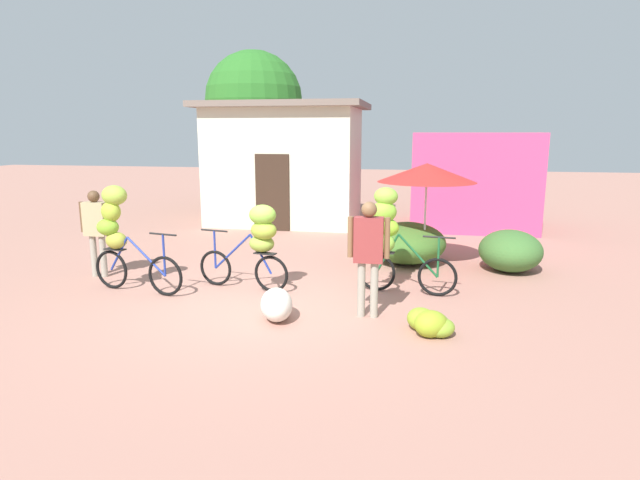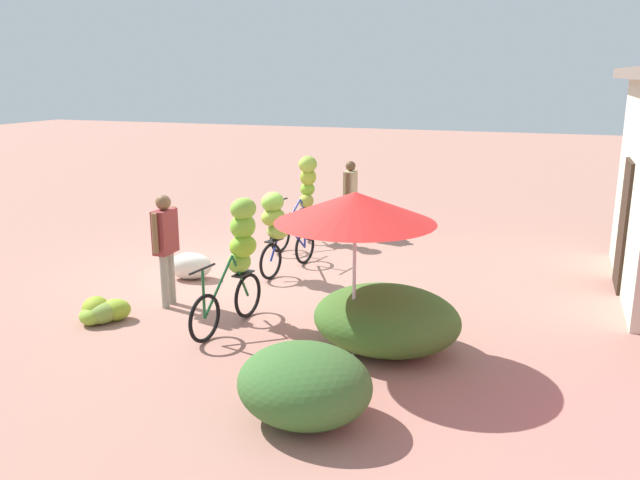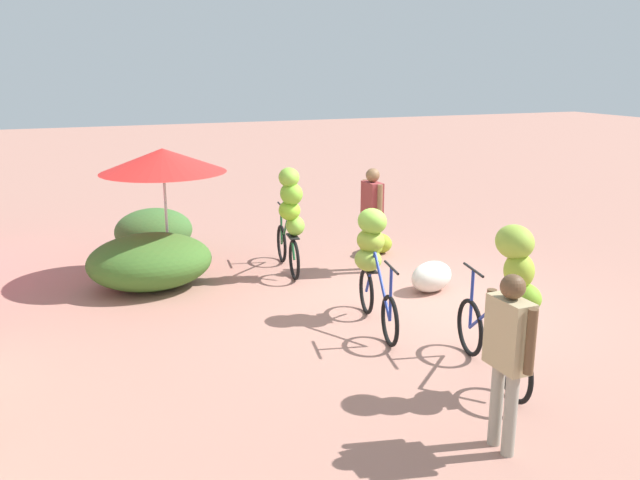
{
  "view_description": "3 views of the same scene",
  "coord_description": "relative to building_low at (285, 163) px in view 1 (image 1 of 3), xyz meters",
  "views": [
    {
      "loc": [
        2.32,
        -7.22,
        2.54
      ],
      "look_at": [
        0.75,
        0.89,
        0.85
      ],
      "focal_mm": 29.59,
      "sensor_mm": 36.0,
      "label": 1
    },
    {
      "loc": [
        9.26,
        4.92,
        3.26
      ],
      "look_at": [
        0.05,
        1.58,
        0.75
      ],
      "focal_mm": 36.55,
      "sensor_mm": 36.0,
      "label": 2
    },
    {
      "loc": [
        -7.33,
        4.27,
        3.14
      ],
      "look_at": [
        0.95,
        0.97,
        0.78
      ],
      "focal_mm": 37.01,
      "sensor_mm": 36.0,
      "label": 3
    }
  ],
  "objects": [
    {
      "name": "bicycle_leftmost",
      "position": [
        -0.94,
        -6.93,
        -0.69
      ],
      "size": [
        1.71,
        0.5,
        1.72
      ],
      "color": "black",
      "rests_on": "ground"
    },
    {
      "name": "shop_pink",
      "position": [
        5.15,
        0.38,
        -0.43
      ],
      "size": [
        3.2,
        2.8,
        2.54
      ],
      "primitive_type": "cube",
      "color": "#D54077",
      "rests_on": "ground"
    },
    {
      "name": "person_bystander",
      "position": [
        3.13,
        -7.45,
        -0.7
      ],
      "size": [
        0.58,
        0.21,
        1.63
      ],
      "color": "gray",
      "rests_on": "ground"
    },
    {
      "name": "building_low",
      "position": [
        0.0,
        0.0,
        0.0
      ],
      "size": [
        4.53,
        3.05,
        3.35
      ],
      "color": "beige",
      "rests_on": "ground"
    },
    {
      "name": "hedge_bush_front_right",
      "position": [
        5.48,
        -4.43,
        -1.31
      ],
      "size": [
        1.15,
        1.32,
        0.77
      ],
      "primitive_type": "ellipsoid",
      "color": "#3D6A2F",
      "rests_on": "ground"
    },
    {
      "name": "produce_sack",
      "position": [
        1.92,
        -7.82,
        -1.48
      ],
      "size": [
        0.63,
        0.8,
        0.44
      ],
      "primitive_type": "ellipsoid",
      "rotation": [
        0.0,
        0.0,
        1.88
      ],
      "color": "silver",
      "rests_on": "ground"
    },
    {
      "name": "person_vendor",
      "position": [
        -1.81,
        -6.26,
        -0.76
      ],
      "size": [
        0.58,
        0.21,
        1.55
      ],
      "color": "gray",
      "rests_on": "ground"
    },
    {
      "name": "hedge_bush_front_left",
      "position": [
        3.59,
        -4.11,
        -1.3
      ],
      "size": [
        1.5,
        1.79,
        0.79
      ],
      "primitive_type": "ellipsoid",
      "color": "#3C6927",
      "rests_on": "ground"
    },
    {
      "name": "banana_pile_on_ground",
      "position": [
        4.0,
        -7.95,
        -1.55
      ],
      "size": [
        0.75,
        0.77,
        0.34
      ],
      "color": "#8CAC2B",
      "rests_on": "ground"
    },
    {
      "name": "bicycle_near_pile",
      "position": [
        1.26,
        -6.54,
        -0.82
      ],
      "size": [
        1.63,
        0.5,
        1.42
      ],
      "color": "black",
      "rests_on": "ground"
    },
    {
      "name": "ground_plane",
      "position": [
        1.5,
        -7.28,
        -1.7
      ],
      "size": [
        60.0,
        60.0,
        0.0
      ],
      "primitive_type": "plane",
      "color": "#A97465"
    },
    {
      "name": "bicycle_center_loaded",
      "position": [
        3.35,
        -6.19,
        -0.7
      ],
      "size": [
        1.59,
        0.47,
        1.69
      ],
      "color": "black",
      "rests_on": "ground"
    },
    {
      "name": "market_umbrella",
      "position": [
        3.9,
        -4.43,
        0.11
      ],
      "size": [
        1.84,
        1.84,
        1.98
      ],
      "color": "beige",
      "rests_on": "ground"
    },
    {
      "name": "tree_behind_building",
      "position": [
        -1.72,
        2.66,
        1.86
      ],
      "size": [
        3.18,
        3.18,
        5.17
      ],
      "color": "brown",
      "rests_on": "ground"
    }
  ]
}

